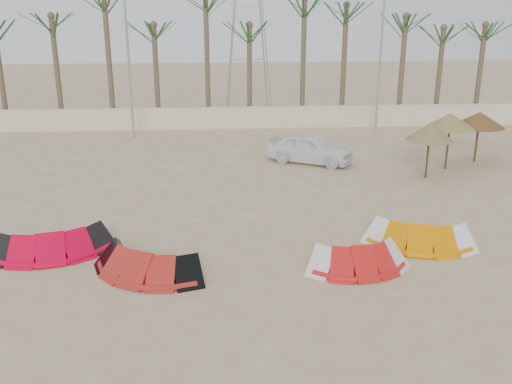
{
  "coord_description": "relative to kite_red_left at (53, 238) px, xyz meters",
  "views": [
    {
      "loc": [
        -1.28,
        -12.2,
        7.5
      ],
      "look_at": [
        0.0,
        6.0,
        1.3
      ],
      "focal_mm": 40.0,
      "sensor_mm": 36.0,
      "label": 1
    }
  ],
  "objects": [
    {
      "name": "parasol_right",
      "position": [
        17.63,
        9.16,
        1.64
      ],
      "size": [
        2.38,
        2.38,
        2.42
      ],
      "color": "#4C331E",
      "rests_on": "ground"
    },
    {
      "name": "palm_line",
      "position": [
        7.11,
        18.95,
        6.02
      ],
      "size": [
        52.0,
        4.0,
        7.7
      ],
      "color": "brown",
      "rests_on": "ground"
    },
    {
      "name": "lamp_c",
      "position": [
        14.48,
        15.45,
        5.35
      ],
      "size": [
        1.25,
        0.14,
        11.0
      ],
      "color": "#A5A8AD",
      "rests_on": "ground"
    },
    {
      "name": "parasol_mid",
      "position": [
        14.33,
        6.72,
        1.63
      ],
      "size": [
        2.04,
        2.04,
        2.4
      ],
      "color": "#4C331E",
      "rests_on": "ground"
    },
    {
      "name": "kite_red_right",
      "position": [
        9.17,
        -1.77,
        -0.0
      ],
      "size": [
        3.13,
        1.83,
        0.9
      ],
      "color": "red",
      "rests_on": "ground"
    },
    {
      "name": "car",
      "position": [
        9.6,
        9.53,
        0.29
      ],
      "size": [
        4.44,
        3.45,
        1.41
      ],
      "primitive_type": "imported",
      "rotation": [
        0.0,
        0.0,
        1.07
      ],
      "color": "white",
      "rests_on": "ground"
    },
    {
      "name": "lamp_b",
      "position": [
        0.48,
        15.45,
        5.35
      ],
      "size": [
        1.25,
        0.14,
        11.0
      ],
      "color": "#A5A8AD",
      "rests_on": "ground"
    },
    {
      "name": "boundary_wall",
      "position": [
        6.44,
        17.45,
        0.23
      ],
      "size": [
        60.0,
        0.3,
        1.3
      ],
      "primitive_type": "cube",
      "color": "beige",
      "rests_on": "ground"
    },
    {
      "name": "parasol_left",
      "position": [
        15.74,
        8.04,
        1.83
      ],
      "size": [
        2.22,
        2.22,
        2.61
      ],
      "color": "#4C331E",
      "rests_on": "ground"
    },
    {
      "name": "kite_red_mid",
      "position": [
        3.09,
        -1.64,
        -0.0
      ],
      "size": [
        3.87,
        2.78,
        0.9
      ],
      "color": "#A92018",
      "rests_on": "ground"
    },
    {
      "name": "ground",
      "position": [
        6.44,
        -4.55,
        -0.42
      ],
      "size": [
        120.0,
        120.0,
        0.0
      ],
      "primitive_type": "plane",
      "color": "#C8B086",
      "rests_on": "ground"
    },
    {
      "name": "pylon",
      "position": [
        7.44,
        23.45,
        -0.42
      ],
      "size": [
        3.0,
        3.0,
        14.0
      ],
      "primitive_type": null,
      "color": "#A5A8AD",
      "rests_on": "ground"
    },
    {
      "name": "kite_red_left",
      "position": [
        0.0,
        0.0,
        0.0
      ],
      "size": [
        3.94,
        2.29,
        0.9
      ],
      "color": "red",
      "rests_on": "ground"
    },
    {
      "name": "kite_orange",
      "position": [
        11.49,
        -0.23,
        -0.0
      ],
      "size": [
        3.68,
        2.37,
        0.9
      ],
      "color": "orange",
      "rests_on": "ground"
    }
  ]
}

